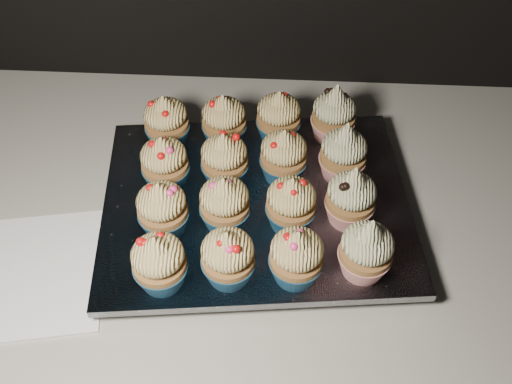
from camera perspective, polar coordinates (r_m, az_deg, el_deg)
cabinet at (r=1.19m, az=-3.63°, el=-16.55°), size 2.40×0.60×0.86m
worktop at (r=0.80m, az=-5.18°, el=-3.06°), size 2.44×0.64×0.04m
napkin at (r=0.78m, az=-21.81°, el=-7.64°), size 0.21×0.21×0.00m
baking_tray at (r=0.77m, az=0.00°, el=-1.90°), size 0.40×0.32×0.02m
foil_lining at (r=0.76m, az=0.00°, el=-1.09°), size 0.43×0.35×0.01m
cupcake_0 at (r=0.66m, az=-9.66°, el=-6.94°), size 0.06×0.06×0.08m
cupcake_1 at (r=0.65m, az=-2.82°, el=-6.53°), size 0.06×0.06×0.08m
cupcake_2 at (r=0.65m, az=4.05°, el=-6.47°), size 0.06×0.06×0.08m
cupcake_3 at (r=0.67m, az=10.97°, el=-5.69°), size 0.06×0.06×0.10m
cupcake_4 at (r=0.70m, az=-9.34°, el=-1.69°), size 0.06×0.06×0.08m
cupcake_5 at (r=0.70m, az=-3.15°, el=-1.20°), size 0.06×0.06×0.08m
cupcake_6 at (r=0.70m, az=3.52°, el=-1.20°), size 0.06×0.06×0.08m
cupcake_7 at (r=0.71m, az=9.47°, el=-0.56°), size 0.06×0.06×0.10m
cupcake_8 at (r=0.75m, az=-9.12°, el=2.87°), size 0.06×0.06×0.08m
cupcake_9 at (r=0.75m, az=-3.17°, el=3.22°), size 0.06×0.06×0.08m
cupcake_10 at (r=0.75m, az=2.77°, el=3.61°), size 0.06×0.06×0.08m
cupcake_11 at (r=0.76m, az=8.73°, el=3.83°), size 0.06×0.06×0.10m
cupcake_12 at (r=0.81m, az=-8.95°, el=6.92°), size 0.06×0.06×0.08m
cupcake_13 at (r=0.80m, az=-3.22°, el=7.08°), size 0.06×0.06×0.08m
cupcake_14 at (r=0.81m, az=2.26°, el=7.46°), size 0.06×0.06×0.08m
cupcake_15 at (r=0.82m, az=7.77°, el=7.63°), size 0.06×0.06×0.10m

